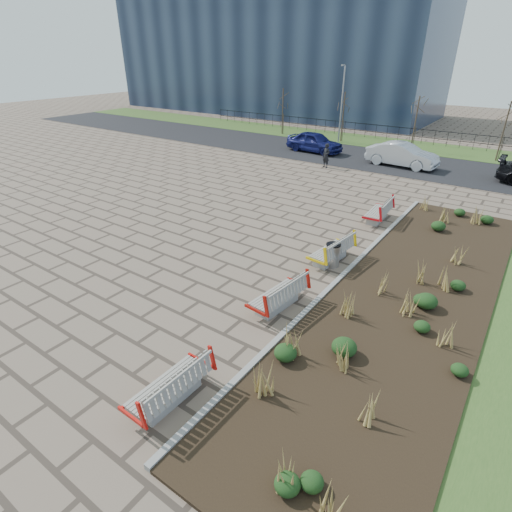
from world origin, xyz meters
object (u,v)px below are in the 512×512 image
Objects in this scene: bench_c at (331,249)px; litter_bin at (333,255)px; bench_b at (277,293)px; lamp_west at (342,105)px; car_blue at (315,142)px; bench_d at (378,210)px; car_silver at (402,155)px; bench_a at (168,384)px; pedestrian at (326,156)px.

litter_bin is (0.21, -0.27, -0.07)m from bench_c.
bench_b is 0.35× the size of lamp_west.
car_blue is (-9.00, 19.56, 0.28)m from bench_b.
bench_d is 2.47× the size of litter_bin.
lamp_west reaches higher than car_silver.
car_blue reaches higher than bench_a.
pedestrian is at bearing 132.78° from car_silver.
bench_b is at bearing -169.21° from car_silver.
car_silver is at bearing 104.17° from bench_c.
car_silver reaches higher than bench_c.
car_silver is (6.87, -0.46, 0.01)m from car_blue.
car_silver reaches higher than car_blue.
litter_bin is at bearing 92.62° from bench_b.
pedestrian is at bearing 117.53° from bench_b.
bench_a is at bearing -72.49° from lamp_west.
bench_a is 0.45× the size of car_silver.
bench_c is 2.47× the size of litter_bin.
litter_bin is 0.18× the size of car_silver.
bench_d is (0.00, 13.15, 0.00)m from bench_a.
bench_b is at bearing -93.56° from litter_bin.
lamp_west reaches higher than bench_a.
car_blue reaches higher than litter_bin.
bench_c is at bearing -167.70° from car_silver.
lamp_west is (-6.87, 4.91, 2.25)m from car_silver.
pedestrian reaches higher than bench_c.
bench_a is 1.00× the size of bench_c.
bench_a is at bearing -83.70° from bench_c.
car_blue is (-2.79, 3.68, -0.02)m from pedestrian.
litter_bin is 15.85m from car_silver.
car_silver is (-2.13, 23.62, 0.29)m from bench_a.
bench_c is 4.94m from bench_d.
bench_c is at bearing 128.22° from litter_bin.
bench_b is (0.00, 4.51, 0.00)m from bench_a.
car_blue is at bearing -90.02° from lamp_west.
pedestrian reaches higher than bench_d.
car_silver is 8.74m from lamp_west.
bench_c is (0.00, 8.21, 0.00)m from bench_a.
bench_a is at bearing -154.24° from car_blue.
bench_c is at bearing -66.10° from lamp_west.
bench_d is at bearing 91.35° from bench_a.
bench_b reaches higher than litter_bin.
car_blue is 0.95× the size of car_silver.
car_blue is 6.89m from car_silver.
bench_c is 1.00× the size of bench_d.
bench_a is 0.35× the size of lamp_west.
bench_d is 0.47× the size of car_blue.
pedestrian is (-6.21, 12.18, 0.30)m from bench_c.
car_silver is at bearing 96.50° from bench_a.
pedestrian is at bearing -137.55° from car_blue.
bench_d is at bearing 96.18° from bench_b.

